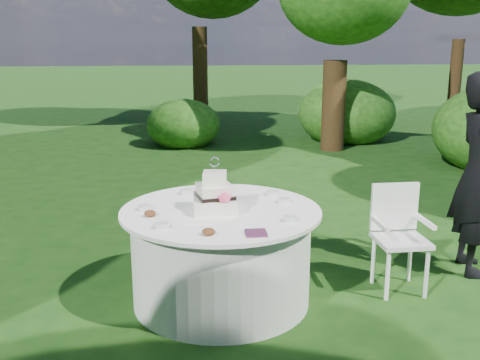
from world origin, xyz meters
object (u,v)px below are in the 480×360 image
at_px(guest, 479,175).
at_px(chair, 398,229).
at_px(napkins, 256,233).
at_px(cake, 215,196).
at_px(table, 221,255).

distance_m(guest, chair, 0.94).
xyz_separation_m(guest, chair, (-0.81, -0.28, -0.38)).
distance_m(napkins, cake, 0.63).
distance_m(napkins, chair, 1.50).
height_order(cake, chair, cake).
distance_m(table, cake, 0.50).
bearing_deg(guest, cake, 109.93).
bearing_deg(table, guest, 10.00).
xyz_separation_m(table, cake, (-0.04, -0.03, 0.50)).
height_order(napkins, chair, chair).
bearing_deg(chair, table, -175.35).
bearing_deg(table, chair, 4.65).
distance_m(guest, table, 2.39).
relative_size(table, chair, 1.77).
relative_size(cake, chair, 0.49).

